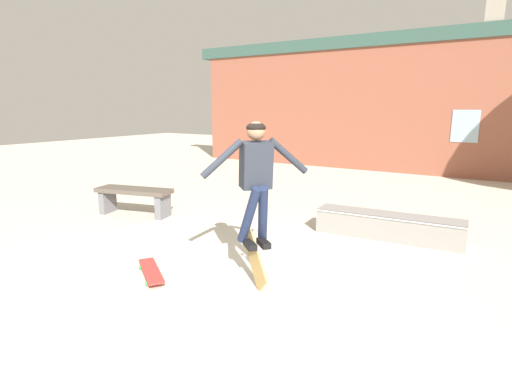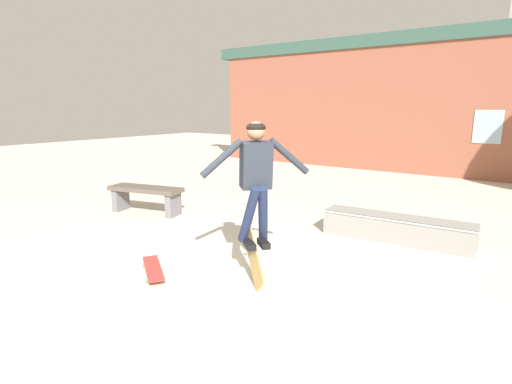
{
  "view_description": "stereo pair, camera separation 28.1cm",
  "coord_description": "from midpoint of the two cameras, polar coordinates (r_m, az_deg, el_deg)",
  "views": [
    {
      "loc": [
        2.79,
        -3.06,
        2.01
      ],
      "look_at": [
        0.41,
        0.74,
        1.05
      ],
      "focal_mm": 28.0,
      "sensor_mm": 36.0,
      "label": 1
    },
    {
      "loc": [
        3.03,
        -2.9,
        2.01
      ],
      "look_at": [
        0.41,
        0.74,
        1.05
      ],
      "focal_mm": 28.0,
      "sensor_mm": 36.0,
      "label": 2
    }
  ],
  "objects": [
    {
      "name": "ground_plane",
      "position": [
        4.63,
        -7.97,
        -13.79
      ],
      "size": [
        40.0,
        40.0,
        0.0
      ],
      "primitive_type": "plane",
      "color": "beige"
    },
    {
      "name": "building_backdrop",
      "position": [
        13.12,
        23.5,
        11.83
      ],
      "size": [
        15.17,
        0.52,
        5.23
      ],
      "color": "#93513D",
      "rests_on": "ground_plane"
    },
    {
      "name": "park_bench",
      "position": [
        7.88,
        -14.48,
        -0.37
      ],
      "size": [
        1.52,
        0.79,
        0.51
      ],
      "rotation": [
        0.0,
        0.0,
        0.24
      ],
      "color": "brown",
      "rests_on": "ground_plane"
    },
    {
      "name": "skate_ledge",
      "position": [
        6.51,
        20.62,
        -4.93
      ],
      "size": [
        2.22,
        0.61,
        0.39
      ],
      "rotation": [
        0.0,
        0.0,
        0.07
      ],
      "color": "gray",
      "rests_on": "ground_plane"
    },
    {
      "name": "skater",
      "position": [
        4.54,
        1.78,
        2.73
      ],
      "size": [
        0.88,
        1.04,
        1.46
      ],
      "rotation": [
        0.0,
        0.0,
        -0.69
      ],
      "color": "#282D38"
    },
    {
      "name": "skateboard_flipping",
      "position": [
        4.72,
        1.32,
        -9.04
      ],
      "size": [
        0.66,
        0.5,
        0.65
      ],
      "rotation": [
        0.0,
        0.0,
        -0.71
      ],
      "color": "#AD894C"
    },
    {
      "name": "skateboard_resting",
      "position": [
        5.11,
        -12.94,
        -10.57
      ],
      "size": [
        0.78,
        0.61,
        0.08
      ],
      "rotation": [
        0.0,
        0.0,
        2.54
      ],
      "color": "red",
      "rests_on": "ground_plane"
    }
  ]
}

